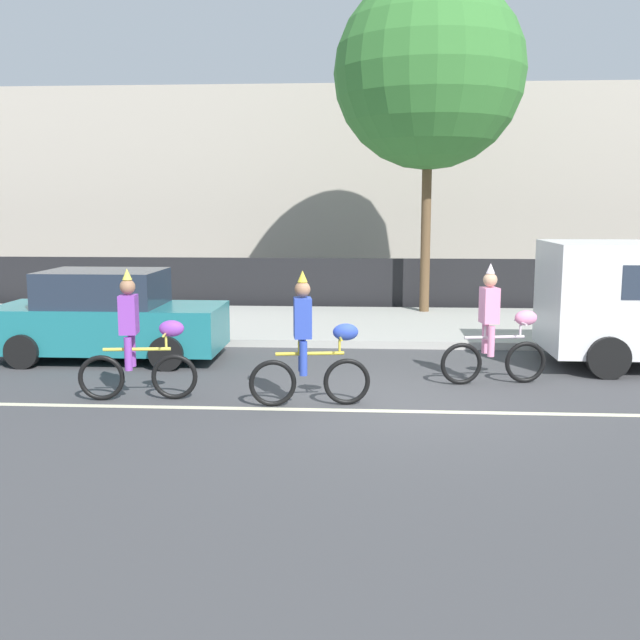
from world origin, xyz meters
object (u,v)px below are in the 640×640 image
parade_cyclist_purple (138,343)px  parade_cyclist_cobalt (311,347)px  parked_car_teal (108,317)px  parade_cyclist_pink (495,331)px

parade_cyclist_purple → parade_cyclist_cobalt: 2.53m
parade_cyclist_purple → parade_cyclist_cobalt: size_ratio=1.00×
parade_cyclist_purple → parked_car_teal: parade_cyclist_purple is taller
parade_cyclist_pink → parked_car_teal: (-6.74, 1.45, -0.06)m
parade_cyclist_cobalt → parked_car_teal: size_ratio=0.47×
parade_cyclist_cobalt → parade_cyclist_pink: size_ratio=1.00×
parade_cyclist_purple → parade_cyclist_pink: same height
parade_cyclist_purple → parked_car_teal: (-1.42, 2.80, -0.06)m
parade_cyclist_cobalt → parade_cyclist_purple: bearing=176.5°
parade_cyclist_pink → parked_car_teal: bearing=167.8°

